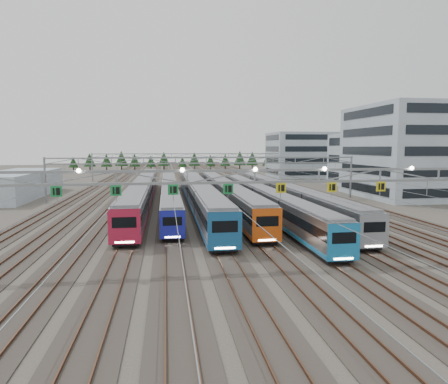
{
  "coord_description": "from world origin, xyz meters",
  "views": [
    {
      "loc": [
        -7.3,
        -32.4,
        9.71
      ],
      "look_at": [
        0.66,
        22.2,
        3.5
      ],
      "focal_mm": 32.0,
      "sensor_mm": 36.0,
      "label": 1
    }
  ],
  "objects": [
    {
      "name": "treeline",
      "position": [
        5.4,
        140.04,
        4.23
      ],
      "size": [
        106.4,
        5.6,
        7.02
      ],
      "color": "#332114",
      "rests_on": "ground"
    },
    {
      "name": "depot_bldg_mid",
      "position": [
        42.56,
        61.69,
        6.53
      ],
      "size": [
        14.0,
        16.0,
        13.06
      ],
      "primitive_type": "cube",
      "color": "#8F9FAB",
      "rests_on": "ground"
    },
    {
      "name": "train_c",
      "position": [
        -2.25,
        34.6,
        2.29
      ],
      "size": [
        3.13,
        65.95,
        4.08
      ],
      "color": "black",
      "rests_on": "ground"
    },
    {
      "name": "ground",
      "position": [
        0.0,
        0.0,
        0.0
      ],
      "size": [
        400.0,
        400.0,
        0.0
      ],
      "primitive_type": "plane",
      "color": "#47423A",
      "rests_on": "ground"
    },
    {
      "name": "train_f",
      "position": [
        11.25,
        31.94,
        2.11
      ],
      "size": [
        2.85,
        62.74,
        3.72
      ],
      "color": "black",
      "rests_on": "ground"
    },
    {
      "name": "depot_bldg_north",
      "position": [
        37.59,
        93.01,
        7.19
      ],
      "size": [
        22.0,
        18.0,
        14.39
      ],
      "primitive_type": "cube",
      "color": "#8F9FAB",
      "rests_on": "ground"
    },
    {
      "name": "track_bed",
      "position": [
        0.0,
        100.0,
        1.49
      ],
      "size": [
        54.0,
        260.0,
        5.42
      ],
      "color": "#2D2823",
      "rests_on": "ground"
    },
    {
      "name": "gantry_near",
      "position": [
        -0.05,
        -0.12,
        7.09
      ],
      "size": [
        56.36,
        0.61,
        8.08
      ],
      "color": "gray",
      "rests_on": "ground"
    },
    {
      "name": "train_e",
      "position": [
        6.75,
        25.16,
        2.06
      ],
      "size": [
        2.79,
        56.03,
        3.63
      ],
      "color": "black",
      "rests_on": "ground"
    },
    {
      "name": "gantry_mid",
      "position": [
        0.0,
        40.0,
        6.39
      ],
      "size": [
        56.36,
        0.36,
        8.0
      ],
      "color": "gray",
      "rests_on": "ground"
    },
    {
      "name": "train_d",
      "position": [
        2.25,
        34.94,
        2.2
      ],
      "size": [
        2.99,
        61.52,
        3.89
      ],
      "color": "black",
      "rests_on": "ground"
    },
    {
      "name": "west_shed",
      "position": [
        -36.29,
        50.28,
        2.47
      ],
      "size": [
        10.0,
        30.0,
        4.94
      ],
      "primitive_type": "cube",
      "color": "#8F9FAB",
      "rests_on": "ground"
    },
    {
      "name": "depot_bldg_south",
      "position": [
        39.44,
        39.77,
        8.86
      ],
      "size": [
        18.0,
        22.0,
        17.72
      ],
      "primitive_type": "cube",
      "color": "#8F9FAB",
      "rests_on": "ground"
    },
    {
      "name": "train_a",
      "position": [
        -11.25,
        38.33,
        2.25
      ],
      "size": [
        3.06,
        66.27,
        3.99
      ],
      "color": "black",
      "rests_on": "ground"
    },
    {
      "name": "gantry_far",
      "position": [
        0.0,
        85.0,
        6.39
      ],
      "size": [
        56.36,
        0.36,
        8.0
      ],
      "color": "gray",
      "rests_on": "ground"
    },
    {
      "name": "train_b",
      "position": [
        -6.75,
        36.24,
        1.95
      ],
      "size": [
        2.62,
        58.22,
        3.41
      ],
      "color": "black",
      "rests_on": "ground"
    }
  ]
}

